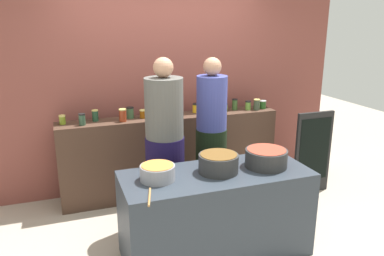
% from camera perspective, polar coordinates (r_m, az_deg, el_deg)
% --- Properties ---
extents(ground, '(12.00, 12.00, 0.00)m').
position_cam_1_polar(ground, '(4.02, 1.74, -15.90)').
color(ground, '#AC9D8B').
extents(storefront_wall, '(4.80, 0.12, 3.00)m').
position_cam_1_polar(storefront_wall, '(4.83, -4.42, 8.57)').
color(storefront_wall, brown).
rests_on(storefront_wall, ground).
extents(display_shelf, '(2.70, 0.36, 1.00)m').
position_cam_1_polar(display_shelf, '(4.74, -3.04, -4.03)').
color(display_shelf, '#452E22').
rests_on(display_shelf, ground).
extents(prep_table, '(1.70, 0.70, 0.81)m').
position_cam_1_polar(prep_table, '(3.57, 3.58, -12.74)').
color(prep_table, '#2C353E').
rests_on(prep_table, ground).
extents(preserve_jar_0, '(0.07, 0.07, 0.10)m').
position_cam_1_polar(preserve_jar_0, '(4.45, -18.95, 1.20)').
color(preserve_jar_0, olive).
rests_on(preserve_jar_0, display_shelf).
extents(preserve_jar_1, '(0.08, 0.08, 0.13)m').
position_cam_1_polar(preserve_jar_1, '(4.34, -16.23, 1.27)').
color(preserve_jar_1, '#304E37').
rests_on(preserve_jar_1, display_shelf).
extents(preserve_jar_2, '(0.07, 0.07, 0.13)m').
position_cam_1_polar(preserve_jar_2, '(4.48, -14.38, 1.85)').
color(preserve_jar_2, '#22462D').
rests_on(preserve_jar_2, display_shelf).
extents(preserve_jar_3, '(0.08, 0.08, 0.15)m').
position_cam_1_polar(preserve_jar_3, '(4.39, -10.40, 1.91)').
color(preserve_jar_3, '#94341A').
rests_on(preserve_jar_3, display_shelf).
extents(preserve_jar_4, '(0.09, 0.09, 0.13)m').
position_cam_1_polar(preserve_jar_4, '(4.52, -9.29, 2.31)').
color(preserve_jar_4, '#395E3A').
rests_on(preserve_jar_4, display_shelf).
extents(preserve_jar_5, '(0.08, 0.08, 0.10)m').
position_cam_1_polar(preserve_jar_5, '(4.52, -7.39, 2.13)').
color(preserve_jar_5, '#82450B').
rests_on(preserve_jar_5, display_shelf).
extents(preserve_jar_6, '(0.09, 0.09, 0.12)m').
position_cam_1_polar(preserve_jar_6, '(4.61, -3.45, 2.65)').
color(preserve_jar_6, '#5D9A1C').
rests_on(preserve_jar_6, display_shelf).
extents(preserve_jar_7, '(0.09, 0.09, 0.11)m').
position_cam_1_polar(preserve_jar_7, '(4.75, 0.61, 3.04)').
color(preserve_jar_7, yellow).
rests_on(preserve_jar_7, display_shelf).
extents(preserve_jar_8, '(0.08, 0.08, 0.14)m').
position_cam_1_polar(preserve_jar_8, '(4.69, 2.69, 3.00)').
color(preserve_jar_8, brown).
rests_on(preserve_jar_8, display_shelf).
extents(preserve_jar_9, '(0.08, 0.08, 0.11)m').
position_cam_1_polar(preserve_jar_9, '(4.77, 3.94, 3.02)').
color(preserve_jar_9, brown).
rests_on(preserve_jar_9, display_shelf).
extents(preserve_jar_10, '(0.07, 0.07, 0.10)m').
position_cam_1_polar(preserve_jar_10, '(4.83, 4.95, 3.15)').
color(preserve_jar_10, olive).
rests_on(preserve_jar_10, display_shelf).
extents(preserve_jar_11, '(0.07, 0.07, 0.14)m').
position_cam_1_polar(preserve_jar_11, '(4.92, 6.46, 3.57)').
color(preserve_jar_11, '#375928').
rests_on(preserve_jar_11, display_shelf).
extents(preserve_jar_12, '(0.07, 0.07, 0.12)m').
position_cam_1_polar(preserve_jar_12, '(4.94, 8.44, 3.41)').
color(preserve_jar_12, '#659737').
rests_on(preserve_jar_12, display_shelf).
extents(preserve_jar_13, '(0.08, 0.08, 0.14)m').
position_cam_1_polar(preserve_jar_13, '(4.95, 9.73, 3.51)').
color(preserve_jar_13, '#3A4832').
rests_on(preserve_jar_13, display_shelf).
extents(preserve_jar_14, '(0.09, 0.09, 0.11)m').
position_cam_1_polar(preserve_jar_14, '(5.04, 10.60, 3.51)').
color(preserve_jar_14, '#275920').
rests_on(preserve_jar_14, display_shelf).
extents(cooking_pot_left, '(0.30, 0.30, 0.14)m').
position_cam_1_polar(cooking_pot_left, '(3.23, -5.21, -6.70)').
color(cooking_pot_left, gray).
rests_on(cooking_pot_left, prep_table).
extents(cooking_pot_center, '(0.36, 0.36, 0.17)m').
position_cam_1_polar(cooking_pot_center, '(3.38, 4.01, -5.31)').
color(cooking_pot_center, '#2D2D2D').
rests_on(cooking_pot_center, prep_table).
extents(cooking_pot_right, '(0.39, 0.39, 0.17)m').
position_cam_1_polar(cooking_pot_right, '(3.56, 11.11, -4.45)').
color(cooking_pot_right, '#2D2D2D').
rests_on(cooking_pot_right, prep_table).
extents(wooden_spoon, '(0.10, 0.29, 0.02)m').
position_cam_1_polar(wooden_spoon, '(2.95, -6.43, -10.28)').
color(wooden_spoon, '#9E703D').
rests_on(wooden_spoon, prep_table).
extents(cook_with_tongs, '(0.40, 0.40, 1.78)m').
position_cam_1_polar(cook_with_tongs, '(3.88, -4.09, -3.89)').
color(cook_with_tongs, '#170F34').
rests_on(cook_with_tongs, ground).
extents(cook_in_cap, '(0.35, 0.35, 1.74)m').
position_cam_1_polar(cook_in_cap, '(4.23, 2.90, -2.29)').
color(cook_in_cap, black).
rests_on(cook_in_cap, ground).
extents(chalkboard_sign, '(0.50, 0.05, 1.05)m').
position_cam_1_polar(chalkboard_sign, '(4.95, 17.76, -3.54)').
color(chalkboard_sign, black).
rests_on(chalkboard_sign, ground).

